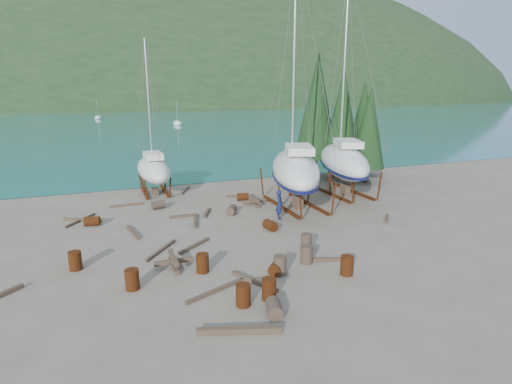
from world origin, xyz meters
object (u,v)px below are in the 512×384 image
object	(u,v)px
worker	(279,205)
small_sailboat_shore	(153,169)
large_sailboat_near	(295,169)
large_sailboat_far	(343,161)

from	to	relation	value
worker	small_sailboat_shore	bearing A→B (deg)	52.49
small_sailboat_shore	large_sailboat_near	bearing A→B (deg)	-42.57
large_sailboat_near	worker	world-z (taller)	large_sailboat_near
large_sailboat_near	large_sailboat_far	size ratio (longest dim) A/B	1.02
large_sailboat_far	large_sailboat_near	bearing A→B (deg)	-139.79
large_sailboat_far	small_sailboat_shore	size ratio (longest dim) A/B	1.39
large_sailboat_far	worker	xyz separation A→B (m)	(-7.43, -4.17, -1.74)
small_sailboat_shore	worker	size ratio (longest dim) A/B	6.23
large_sailboat_near	worker	xyz separation A→B (m)	(-2.25, -2.33, -1.77)
large_sailboat_far	worker	distance (m)	8.70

